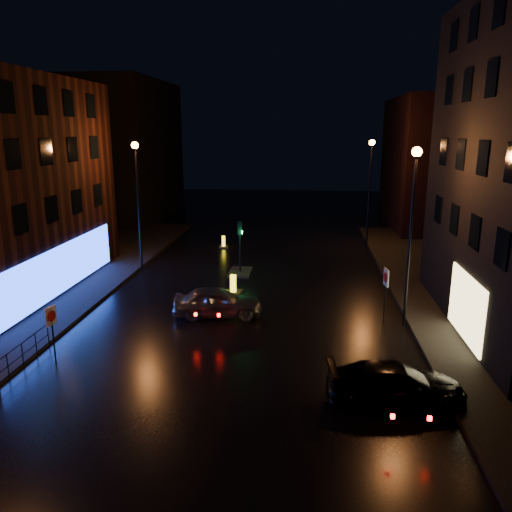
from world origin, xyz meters
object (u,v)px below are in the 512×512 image
object	(u,v)px
bollard_near	(233,290)
bollard_far	(224,245)
dark_sedan	(396,384)
road_sign_right	(386,282)
silver_hatchback	(217,302)
road_sign_left	(52,321)
traffic_signal	(240,266)

from	to	relation	value
bollard_near	bollard_far	xyz separation A→B (m)	(-2.44, 11.36, -0.04)
dark_sedan	road_sign_right	size ratio (longest dim) A/B	1.82
silver_hatchback	road_sign_right	xyz separation A→B (m)	(8.24, 0.39, 1.19)
bollard_far	road_sign_right	xyz separation A→B (m)	(10.40, -14.52, 1.73)
road_sign_left	road_sign_right	xyz separation A→B (m)	(13.89, 6.03, 0.19)
silver_hatchback	road_sign_left	distance (m)	8.05
bollard_near	bollard_far	world-z (taller)	bollard_near
bollard_near	road_sign_right	world-z (taller)	road_sign_right
bollard_far	dark_sedan	bearing A→B (deg)	-75.38
bollard_near	road_sign_left	bearing A→B (deg)	-112.54
silver_hatchback	bollard_far	distance (m)	15.07
silver_hatchback	road_sign_left	size ratio (longest dim) A/B	1.88
bollard_far	road_sign_left	bearing A→B (deg)	-108.37
road_sign_left	traffic_signal	bearing A→B (deg)	79.79
traffic_signal	road_sign_left	bearing A→B (deg)	-113.22
silver_hatchback	traffic_signal	bearing A→B (deg)	-7.78
silver_hatchback	dark_sedan	distance (m)	10.57
traffic_signal	bollard_near	size ratio (longest dim) A/B	2.43
dark_sedan	bollard_near	bearing A→B (deg)	28.73
road_sign_right	silver_hatchback	bearing A→B (deg)	-7.82
silver_hatchback	dark_sedan	xyz separation A→B (m)	(7.49, -7.46, -0.06)
bollard_near	traffic_signal	bearing A→B (deg)	102.50
bollard_far	road_sign_left	xyz separation A→B (m)	(-3.49, -20.55, 1.54)
traffic_signal	dark_sedan	distance (m)	16.94
bollard_near	silver_hatchback	bearing A→B (deg)	-84.12
traffic_signal	dark_sedan	size ratio (longest dim) A/B	0.73
bollard_far	bollard_near	bearing A→B (deg)	-86.63
traffic_signal	bollard_near	distance (m)	4.26
traffic_signal	road_sign_right	xyz separation A→B (m)	(8.13, -7.41, 1.43)
traffic_signal	silver_hatchback	world-z (taller)	traffic_signal
silver_hatchback	road_sign_left	world-z (taller)	road_sign_left
bollard_far	road_sign_left	world-z (taller)	road_sign_left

